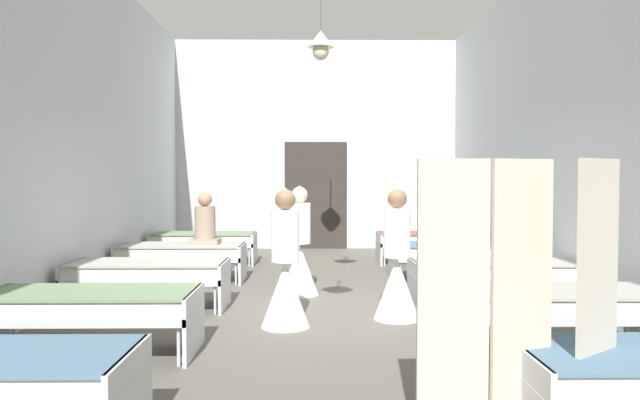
% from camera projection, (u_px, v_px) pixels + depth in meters
% --- Properties ---
extents(ground_plane, '(6.88, 12.97, 0.10)m').
position_uv_depth(ground_plane, '(320.00, 312.00, 7.30)').
color(ground_plane, '#59544C').
extents(room_shell, '(6.68, 12.57, 4.68)m').
position_uv_depth(room_shell, '(318.00, 126.00, 8.57)').
color(room_shell, silver).
rests_on(room_shell, ground).
extents(bed_left_row_1, '(1.90, 0.84, 0.57)m').
position_uv_depth(bed_left_row_1, '(90.00, 306.00, 5.36)').
color(bed_left_row_1, '#B7BCC1').
rests_on(bed_left_row_1, ground).
extents(bed_right_row_1, '(1.90, 0.84, 0.57)m').
position_uv_depth(bed_right_row_1, '(552.00, 305.00, 5.42)').
color(bed_right_row_1, '#B7BCC1').
rests_on(bed_right_row_1, ground).
extents(bed_left_row_2, '(1.90, 0.84, 0.57)m').
position_uv_depth(bed_left_row_2, '(148.00, 272.00, 7.25)').
color(bed_left_row_2, '#B7BCC1').
rests_on(bed_left_row_2, ground).
extents(bed_right_row_2, '(1.90, 0.84, 0.57)m').
position_uv_depth(bed_right_row_2, '(489.00, 272.00, 7.31)').
color(bed_right_row_2, '#B7BCC1').
rests_on(bed_right_row_2, ground).
extents(bed_left_row_3, '(1.90, 0.84, 0.57)m').
position_uv_depth(bed_left_row_3, '(182.00, 253.00, 9.15)').
color(bed_left_row_3, '#B7BCC1').
rests_on(bed_left_row_3, ground).
extents(bed_right_row_3, '(1.90, 0.84, 0.57)m').
position_uv_depth(bed_right_row_3, '(453.00, 252.00, 9.21)').
color(bed_right_row_3, '#B7BCC1').
rests_on(bed_right_row_3, ground).
extents(bed_left_row_4, '(1.90, 0.84, 0.57)m').
position_uv_depth(bed_left_row_4, '(204.00, 240.00, 11.05)').
color(bed_left_row_4, '#B7BCC1').
rests_on(bed_left_row_4, ground).
extents(bed_right_row_4, '(1.90, 0.84, 0.57)m').
position_uv_depth(bed_right_row_4, '(429.00, 240.00, 11.11)').
color(bed_right_row_4, '#B7BCC1').
rests_on(bed_right_row_4, ground).
extents(nurse_near_aisle, '(0.52, 0.52, 1.49)m').
position_uv_depth(nurse_near_aisle, '(397.00, 272.00, 6.70)').
color(nurse_near_aisle, white).
rests_on(nurse_near_aisle, ground).
extents(nurse_mid_aisle, '(0.52, 0.52, 1.49)m').
position_uv_depth(nurse_mid_aisle, '(285.00, 278.00, 6.34)').
color(nurse_mid_aisle, white).
rests_on(nurse_mid_aisle, ground).
extents(nurse_far_aisle, '(0.52, 0.52, 1.49)m').
position_uv_depth(nurse_far_aisle, '(300.00, 256.00, 8.11)').
color(nurse_far_aisle, white).
rests_on(nurse_far_aisle, ground).
extents(patient_seated_primary, '(0.44, 0.44, 0.80)m').
position_uv_depth(patient_seated_primary, '(205.00, 225.00, 9.17)').
color(patient_seated_primary, gray).
rests_on(patient_seated_primary, bed_left_row_3).
extents(privacy_screen, '(1.23, 0.29, 1.70)m').
position_uv_depth(privacy_screen, '(524.00, 305.00, 3.47)').
color(privacy_screen, '#BCB29E').
rests_on(privacy_screen, ground).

